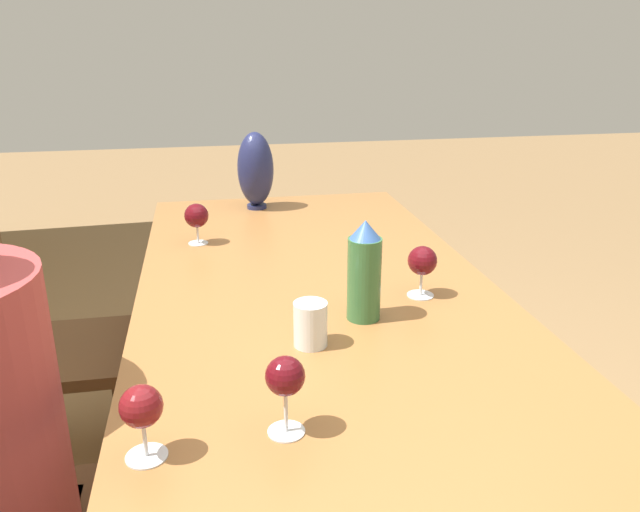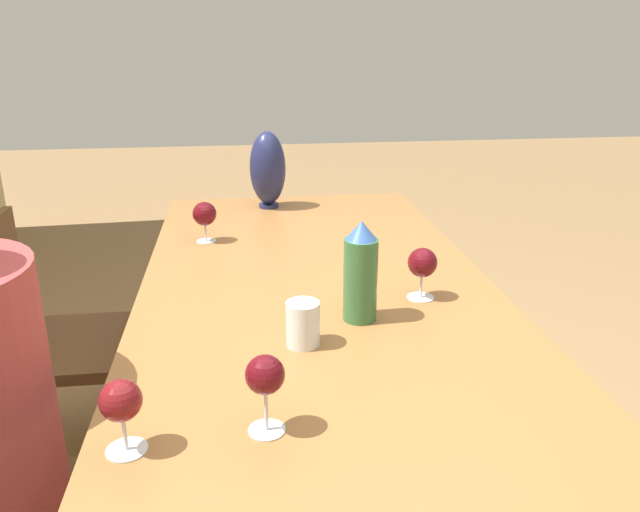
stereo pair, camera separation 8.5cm
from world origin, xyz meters
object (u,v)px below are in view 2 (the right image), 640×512
object	(u,v)px
water_tumbler	(303,324)
wine_glass_0	(422,264)
wine_glass_3	(265,377)
water_bottle	(360,273)
wine_glass_2	(205,215)
chair_far	(50,337)
vase	(268,169)
wine_glass_4	(121,403)

from	to	relation	value
water_tumbler	wine_glass_0	bearing A→B (deg)	-56.88
wine_glass_3	water_bottle	bearing A→B (deg)	-30.16
wine_glass_2	chair_far	xyz separation A→B (m)	(-0.06, 0.52, -0.38)
vase	wine_glass_4	world-z (taller)	vase
water_bottle	wine_glass_3	world-z (taller)	water_bottle
vase	wine_glass_3	distance (m)	1.47
water_tumbler	wine_glass_2	xyz separation A→B (m)	(0.76, 0.24, 0.04)
wine_glass_0	wine_glass_3	bearing A→B (deg)	140.86
water_bottle	wine_glass_0	distance (m)	0.21
vase	chair_far	bearing A→B (deg)	121.31
water_bottle	wine_glass_4	size ratio (longest dim) A/B	1.88
water_tumbler	water_bottle	bearing A→B (deg)	-52.81
wine_glass_0	water_tumbler	bearing A→B (deg)	123.12
wine_glass_0	wine_glass_2	world-z (taller)	wine_glass_0
water_bottle	water_tumbler	world-z (taller)	water_bottle
vase	wine_glass_3	size ratio (longest dim) A/B	2.04
wine_glass_3	wine_glass_4	size ratio (longest dim) A/B	1.11
vase	wine_glass_0	distance (m)	1.01
wine_glass_2	chair_far	distance (m)	0.65
wine_glass_0	chair_far	size ratio (longest dim) A/B	0.16
vase	wine_glass_2	xyz separation A→B (m)	(-0.40, 0.23, -0.06)
wine_glass_3	wine_glass_4	distance (m)	0.24
vase	wine_glass_0	bearing A→B (deg)	-159.84
water_bottle	wine_glass_3	bearing A→B (deg)	149.84
vase	wine_glass_3	xyz separation A→B (m)	(-1.47, 0.08, -0.05)
wine_glass_0	wine_glass_2	bearing A→B (deg)	46.62
wine_glass_4	chair_far	xyz separation A→B (m)	(1.04, 0.44, -0.38)
wine_glass_2	chair_far	world-z (taller)	wine_glass_2
water_bottle	chair_far	distance (m)	1.16
water_tumbler	vase	bearing A→B (deg)	0.76
wine_glass_0	chair_far	bearing A→B (deg)	66.10
wine_glass_3	wine_glass_4	xyz separation A→B (m)	(-0.02, 0.23, -0.01)
wine_glass_3	chair_far	distance (m)	1.28
water_tumbler	chair_far	bearing A→B (deg)	47.51
water_bottle	vase	bearing A→B (deg)	8.94
wine_glass_2	wine_glass_4	distance (m)	1.10
water_bottle	wine_glass_2	size ratio (longest dim) A/B	1.84
wine_glass_2	wine_glass_4	world-z (taller)	wine_glass_2
water_tumbler	wine_glass_3	xyz separation A→B (m)	(-0.31, 0.10, 0.06)
vase	wine_glass_0	size ratio (longest dim) A/B	2.18
wine_glass_3	vase	bearing A→B (deg)	-3.15
water_bottle	wine_glass_4	bearing A→B (deg)	132.98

